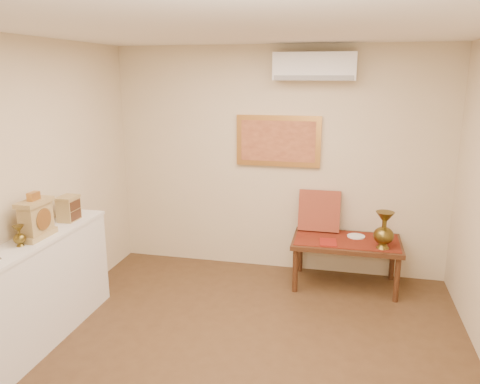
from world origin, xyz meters
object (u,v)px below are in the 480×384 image
(display_ledge, at_px, (32,295))
(mantel_clock, at_px, (36,218))
(brass_urn_tall, at_px, (384,226))
(wooden_chest, at_px, (69,208))
(low_table, at_px, (346,245))

(display_ledge, bearing_deg, mantel_clock, 79.87)
(brass_urn_tall, distance_m, mantel_clock, 3.42)
(brass_urn_tall, xyz_separation_m, mantel_clock, (-3.03, -1.56, 0.35))
(wooden_chest, bearing_deg, display_ledge, -91.15)
(low_table, bearing_deg, brass_urn_tall, -25.96)
(display_ledge, height_order, mantel_clock, mantel_clock)
(low_table, bearing_deg, mantel_clock, -146.66)
(wooden_chest, distance_m, low_table, 3.00)
(wooden_chest, xyz_separation_m, low_table, (2.66, 1.24, -0.62))
(brass_urn_tall, height_order, low_table, brass_urn_tall)
(brass_urn_tall, xyz_separation_m, wooden_chest, (-3.04, -1.06, 0.30))
(mantel_clock, xyz_separation_m, low_table, (2.65, 1.74, -0.67))
(display_ledge, bearing_deg, wooden_chest, 88.85)
(brass_urn_tall, bearing_deg, mantel_clock, -152.74)
(display_ledge, bearing_deg, brass_urn_tall, 29.06)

